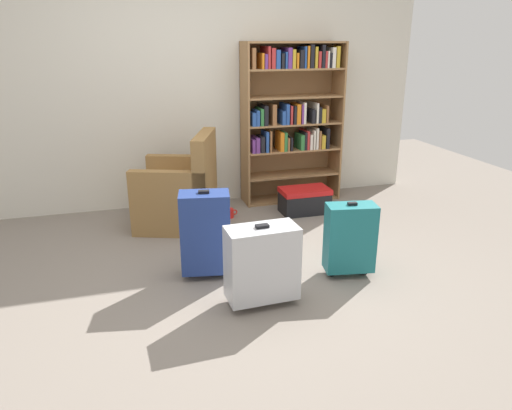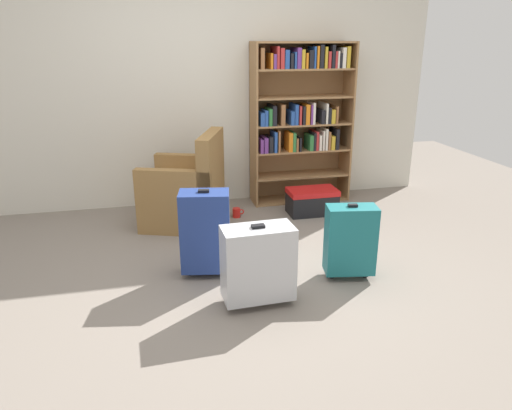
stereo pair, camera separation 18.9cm
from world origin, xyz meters
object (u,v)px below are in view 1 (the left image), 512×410
object	(u,v)px
storage_box	(305,200)
suitcase_teal	(350,238)
bookshelf	(291,113)
suitcase_navy_blue	(205,232)
armchair	(180,194)
suitcase_silver	(262,263)
mug	(230,213)

from	to	relation	value
storage_box	suitcase_teal	distance (m)	1.43
bookshelf	suitcase_navy_blue	distance (m)	2.11
armchair	suitcase_silver	bearing A→B (deg)	-78.73
suitcase_navy_blue	bookshelf	bearing A→B (deg)	51.81
mug	storage_box	distance (m)	0.79
suitcase_teal	suitcase_navy_blue	size ratio (longest dim) A/B	0.86
storage_box	suitcase_silver	size ratio (longest dim) A/B	0.87
armchair	suitcase_silver	xyz separation A→B (m)	(0.33, -1.63, -0.01)
bookshelf	suitcase_silver	distance (m)	2.40
mug	suitcase_navy_blue	bearing A→B (deg)	-111.48
armchair	storage_box	world-z (taller)	armchair
suitcase_teal	bookshelf	bearing A→B (deg)	83.86
armchair	suitcase_navy_blue	distance (m)	1.13
armchair	mug	distance (m)	0.57
suitcase_teal	armchair	bearing A→B (deg)	127.38
suitcase_silver	suitcase_navy_blue	xyz separation A→B (m)	(-0.29, 0.51, 0.05)
mug	storage_box	world-z (taller)	storage_box
mug	armchair	bearing A→B (deg)	-174.26
suitcase_teal	suitcase_navy_blue	world-z (taller)	suitcase_navy_blue
bookshelf	storage_box	xyz separation A→B (m)	(-0.00, -0.48, -0.83)
storage_box	suitcase_teal	xyz separation A→B (m)	(-0.20, -1.40, 0.17)
armchair	suitcase_silver	distance (m)	1.66
bookshelf	storage_box	world-z (taller)	bookshelf
suitcase_navy_blue	armchair	bearing A→B (deg)	91.86
mug	storage_box	bearing A→B (deg)	-4.89
armchair	suitcase_silver	size ratio (longest dim) A/B	1.55
storage_box	suitcase_teal	bearing A→B (deg)	-98.05
mug	storage_box	xyz separation A→B (m)	(0.78, -0.07, 0.09)
storage_box	armchair	bearing A→B (deg)	179.25
bookshelf	storage_box	size ratio (longest dim) A/B	3.38
storage_box	mug	bearing A→B (deg)	175.11
suitcase_silver	suitcase_teal	xyz separation A→B (m)	(0.76, 0.21, 0.00)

